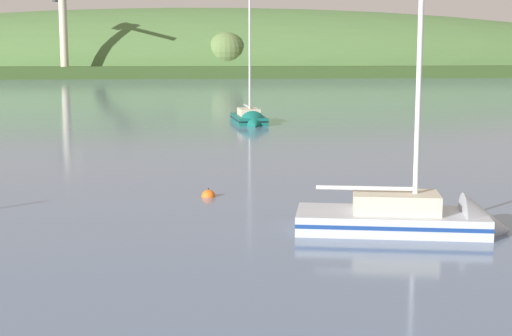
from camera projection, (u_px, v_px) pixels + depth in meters
The scene contains 5 objects.
far_shoreline_hill at pixel (212, 74), 246.41m from camera, with size 429.33×110.15×42.82m.
dockside_crane at pixel (64, 35), 203.46m from camera, with size 8.32×14.70×23.62m.
sailboat_midwater_white at pixel (419, 224), 27.89m from camera, with size 8.25×5.11×11.31m.
sailboat_far_left at pixel (250, 121), 71.59m from camera, with size 3.22×8.56×14.12m.
mooring_buoy_foreground at pixel (208, 197), 34.81m from camera, with size 0.65×0.65×0.73m.
Camera 1 is at (-4.02, -0.76, 6.46)m, focal length 53.20 mm.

